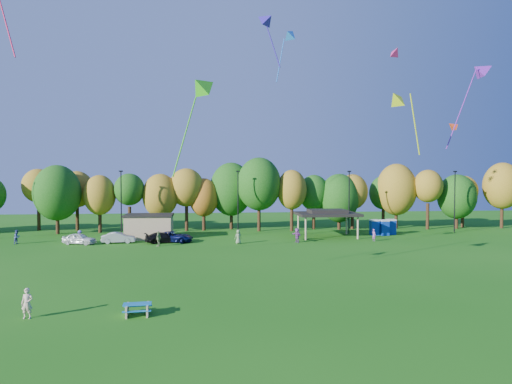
{
  "coord_description": "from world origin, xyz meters",
  "views": [
    {
      "loc": [
        -1.97,
        -23.72,
        8.32
      ],
      "look_at": [
        1.07,
        6.0,
        7.28
      ],
      "focal_mm": 32.0,
      "sensor_mm": 36.0,
      "label": 1
    }
  ],
  "objects": [
    {
      "name": "far_person_5",
      "position": [
        -8.02,
        30.98,
        0.89
      ],
      "size": [
        0.8,
        1.13,
        1.79
      ],
      "primitive_type": "imported",
      "rotation": [
        0.0,
        0.0,
        4.32
      ],
      "color": "#6F8954",
      "rests_on": "ground"
    },
    {
      "name": "kite_flyer",
      "position": [
        -12.6,
        3.85,
        0.89
      ],
      "size": [
        0.67,
        0.46,
        1.79
      ],
      "primitive_type": "imported",
      "rotation": [
        0.0,
        0.0,
        -0.04
      ],
      "color": "beige",
      "rests_on": "ground"
    },
    {
      "name": "kite_8",
      "position": [
        7.65,
        29.98,
        25.05
      ],
      "size": [
        2.91,
        3.67,
        6.57
      ],
      "color": "blue"
    },
    {
      "name": "car_c",
      "position": [
        -6.5,
        34.17,
        0.68
      ],
      "size": [
        5.33,
        3.49,
        1.36
      ],
      "primitive_type": "imported",
      "rotation": [
        0.0,
        0.0,
        1.3
      ],
      "color": "#0B1347",
      "rests_on": "ground"
    },
    {
      "name": "lamp_posts",
      "position": [
        2.0,
        40.0,
        4.9
      ],
      "size": [
        64.5,
        0.25,
        9.09
      ],
      "color": "black",
      "rests_on": "ground"
    },
    {
      "name": "far_person_2",
      "position": [
        18.97,
        32.54,
        0.78
      ],
      "size": [
        0.55,
        0.66,
        1.55
      ],
      "primitive_type": "imported",
      "rotation": [
        0.0,
        0.0,
        1.94
      ],
      "color": "#A44EA7",
      "rests_on": "ground"
    },
    {
      "name": "porta_potties",
      "position": [
        22.48,
        38.34,
        1.1
      ],
      "size": [
        3.75,
        1.91,
        2.18
      ],
      "color": "#0B309B",
      "rests_on": "ground"
    },
    {
      "name": "ground",
      "position": [
        0.0,
        0.0,
        0.0
      ],
      "size": [
        160.0,
        160.0,
        0.0
      ],
      "primitive_type": "plane",
      "color": "#19600F",
      "rests_on": "ground"
    },
    {
      "name": "kite_11",
      "position": [
        23.46,
        16.47,
        18.1
      ],
      "size": [
        4.91,
        1.8,
        8.44
      ],
      "color": "purple"
    },
    {
      "name": "far_person_4",
      "position": [
        -25.47,
        34.55,
        0.87
      ],
      "size": [
        0.92,
        1.02,
        1.73
      ],
      "primitive_type": "imported",
      "rotation": [
        0.0,
        0.0,
        1.2
      ],
      "color": "#424F93",
      "rests_on": "ground"
    },
    {
      "name": "kite_13",
      "position": [
        2.36,
        13.01,
        20.82
      ],
      "size": [
        2.52,
        2.28,
        4.52
      ],
      "color": "navy"
    },
    {
      "name": "picnic_table",
      "position": [
        -6.29,
        3.83,
        0.42
      ],
      "size": [
        1.76,
        1.5,
        0.72
      ],
      "rotation": [
        0.0,
        0.0,
        0.08
      ],
      "color": "tan",
      "rests_on": "ground"
    },
    {
      "name": "far_person_1",
      "position": [
        1.52,
        31.94,
        0.87
      ],
      "size": [
        0.94,
        0.7,
        1.74
      ],
      "primitive_type": "imported",
      "rotation": [
        0.0,
        0.0,
        3.32
      ],
      "color": "gray",
      "rests_on": "ground"
    },
    {
      "name": "car_b",
      "position": [
        -13.24,
        34.09,
        0.67
      ],
      "size": [
        4.15,
        1.73,
        1.34
      ],
      "primitive_type": "imported",
      "rotation": [
        0.0,
        0.0,
        1.65
      ],
      "color": "#B0AFB5",
      "rests_on": "ground"
    },
    {
      "name": "pavilion",
      "position": [
        14.0,
        37.0,
        3.23
      ],
      "size": [
        8.2,
        6.2,
        3.77
      ],
      "color": "tan",
      "rests_on": "ground"
    },
    {
      "name": "car_d",
      "position": [
        -7.74,
        33.75,
        0.65
      ],
      "size": [
        4.84,
        3.03,
        1.31
      ],
      "primitive_type": "imported",
      "rotation": [
        0.0,
        0.0,
        1.86
      ],
      "color": "black",
      "rests_on": "ground"
    },
    {
      "name": "car_a",
      "position": [
        -17.81,
        33.53,
        0.68
      ],
      "size": [
        4.31,
        2.67,
        1.37
      ],
      "primitive_type": "imported",
      "rotation": [
        0.0,
        0.0,
        1.29
      ],
      "color": "white",
      "rests_on": "ground"
    },
    {
      "name": "kite_2",
      "position": [
        13.14,
        12.05,
        14.61
      ],
      "size": [
        3.03,
        2.66,
        5.54
      ],
      "color": "#D6EF19"
    },
    {
      "name": "kite_3",
      "position": [
        -2.17,
        9.04,
        14.65
      ],
      "size": [
        3.88,
        3.6,
        7.56
      ],
      "color": "green"
    },
    {
      "name": "far_person_0",
      "position": [
        -18.08,
        34.74,
        0.79
      ],
      "size": [
        1.05,
        0.63,
        1.58
      ],
      "primitive_type": "imported",
      "rotation": [
        0.0,
        0.0,
        6.23
      ],
      "color": "#6455BB",
      "rests_on": "ground"
    },
    {
      "name": "utility_building",
      "position": [
        -10.0,
        38.0,
        1.64
      ],
      "size": [
        6.3,
        4.3,
        3.25
      ],
      "color": "tan",
      "rests_on": "ground"
    },
    {
      "name": "kite_9",
      "position": [
        16.47,
        20.35,
        20.71
      ],
      "size": [
        1.32,
        1.61,
        1.45
      ],
      "color": "#D22372"
    },
    {
      "name": "kite_5",
      "position": [
        26.52,
        27.54,
        14.24
      ],
      "size": [
        1.47,
        1.13,
        1.49
      ],
      "color": "red"
    },
    {
      "name": "tree_line",
      "position": [
        -1.03,
        45.51,
        5.91
      ],
      "size": [
        93.57,
        10.55,
        11.15
      ],
      "color": "black",
      "rests_on": "ground"
    },
    {
      "name": "far_person_3",
      "position": [
        8.95,
        32.47,
        0.9
      ],
      "size": [
        1.24,
        1.74,
        1.81
      ],
      "primitive_type": "imported",
      "rotation": [
        0.0,
        0.0,
        5.18
      ],
      "color": "purple",
      "rests_on": "ground"
    }
  ]
}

